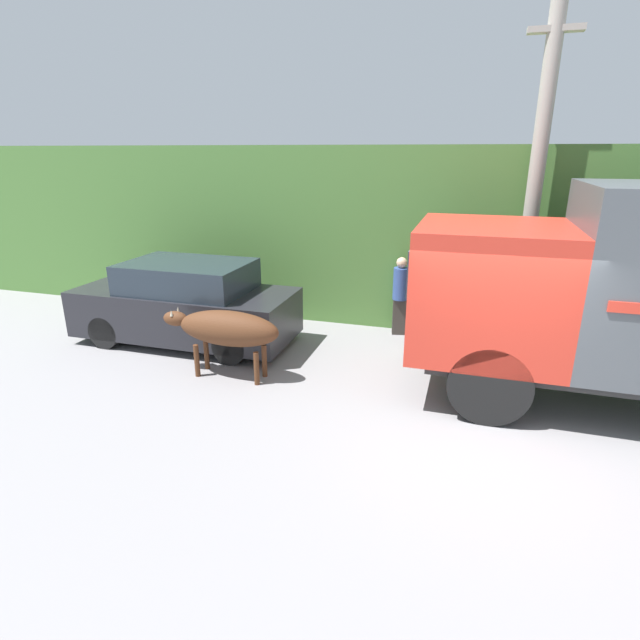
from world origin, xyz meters
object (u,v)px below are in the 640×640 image
at_px(pedestrian_on_hill, 400,292).
at_px(parked_suv, 186,304).
at_px(brown_cow, 226,329).
at_px(utility_pole, 536,176).

bearing_deg(pedestrian_on_hill, parked_suv, 11.23).
height_order(brown_cow, parked_suv, parked_suv).
xyz_separation_m(parked_suv, pedestrian_on_hill, (4.10, 1.74, 0.12)).
relative_size(parked_suv, utility_pole, 0.69).
distance_m(parked_suv, utility_pole, 7.13).
height_order(brown_cow, pedestrian_on_hill, pedestrian_on_hill).
bearing_deg(pedestrian_on_hill, utility_pole, 166.58).
bearing_deg(parked_suv, brown_cow, -37.10).
relative_size(parked_suv, pedestrian_on_hill, 2.65).
distance_m(brown_cow, parked_suv, 2.02).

